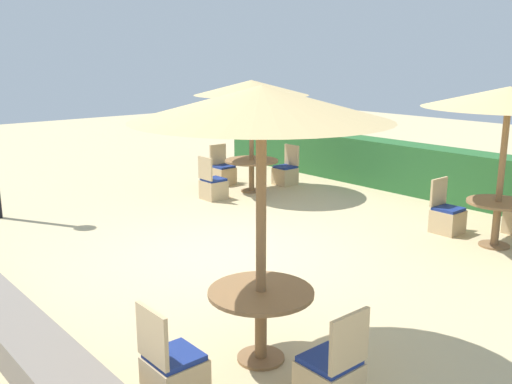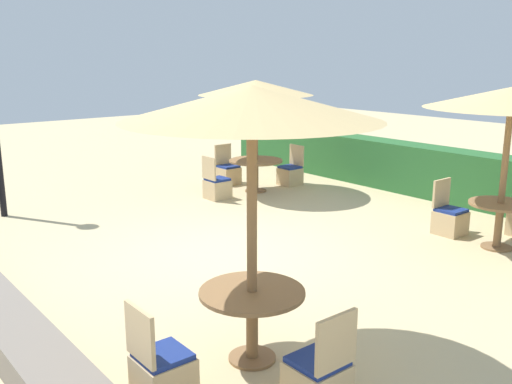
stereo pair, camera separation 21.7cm
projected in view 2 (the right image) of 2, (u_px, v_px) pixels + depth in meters
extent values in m
plane|color=#C6B284|center=(226.00, 254.00, 8.78)|extent=(40.00, 40.00, 0.00)
cube|color=#28602D|center=(440.00, 174.00, 12.12)|extent=(13.00, 0.70, 1.08)
cylinder|color=olive|center=(252.00, 234.00, 5.45)|extent=(0.10, 0.10, 2.65)
cone|color=tan|center=(252.00, 103.00, 5.16)|extent=(2.42, 2.42, 0.32)
cylinder|color=olive|center=(252.00, 358.00, 5.75)|extent=(0.48, 0.48, 0.03)
cylinder|color=olive|center=(252.00, 327.00, 5.67)|extent=(0.12, 0.12, 0.70)
cylinder|color=olive|center=(252.00, 292.00, 5.59)|extent=(1.05, 1.05, 0.04)
cube|color=tan|center=(164.00, 378.00, 5.05)|extent=(0.46, 0.46, 0.40)
cube|color=navy|center=(163.00, 355.00, 5.00)|extent=(0.42, 0.42, 0.05)
cube|color=tan|center=(140.00, 335.00, 4.81)|extent=(0.46, 0.04, 0.48)
cube|color=tan|center=(317.00, 384.00, 4.96)|extent=(0.46, 0.46, 0.40)
cube|color=navy|center=(317.00, 361.00, 4.91)|extent=(0.42, 0.42, 0.05)
cube|color=tan|center=(336.00, 342.00, 4.68)|extent=(0.04, 0.46, 0.48)
cylinder|color=olive|center=(504.00, 173.00, 8.79)|extent=(0.10, 0.10, 2.45)
cone|color=tan|center=(512.00, 97.00, 8.52)|extent=(2.59, 2.59, 0.32)
cylinder|color=olive|center=(496.00, 247.00, 9.07)|extent=(0.48, 0.48, 0.03)
cylinder|color=olive|center=(498.00, 227.00, 9.00)|extent=(0.12, 0.12, 0.70)
cylinder|color=olive|center=(501.00, 204.00, 8.91)|extent=(0.97, 0.97, 0.04)
cube|color=tan|center=(450.00, 223.00, 9.74)|extent=(0.46, 0.46, 0.40)
cube|color=navy|center=(451.00, 210.00, 9.68)|extent=(0.42, 0.42, 0.05)
cube|color=tan|center=(441.00, 193.00, 9.78)|extent=(0.04, 0.46, 0.48)
cylinder|color=olive|center=(256.00, 139.00, 12.58)|extent=(0.10, 0.10, 2.39)
cone|color=tan|center=(256.00, 88.00, 12.32)|extent=(2.50, 2.50, 0.32)
cylinder|color=olive|center=(256.00, 191.00, 12.85)|extent=(0.48, 0.48, 0.03)
cylinder|color=olive|center=(256.00, 177.00, 12.78)|extent=(0.12, 0.12, 0.68)
cylinder|color=olive|center=(256.00, 161.00, 12.69)|extent=(1.19, 1.19, 0.04)
cube|color=tan|center=(290.00, 176.00, 13.48)|extent=(0.46, 0.46, 0.40)
cube|color=navy|center=(290.00, 167.00, 13.42)|extent=(0.42, 0.42, 0.05)
cube|color=tan|center=(297.00, 155.00, 13.49)|extent=(0.46, 0.04, 0.48)
cube|color=tan|center=(217.00, 189.00, 12.16)|extent=(0.46, 0.46, 0.40)
cube|color=navy|center=(217.00, 179.00, 12.11)|extent=(0.42, 0.42, 0.05)
cube|color=tan|center=(209.00, 168.00, 11.92)|extent=(0.46, 0.04, 0.48)
cube|color=tan|center=(228.00, 176.00, 13.57)|extent=(0.46, 0.46, 0.40)
cube|color=navy|center=(228.00, 166.00, 13.52)|extent=(0.42, 0.42, 0.05)
cube|color=tan|center=(223.00, 154.00, 13.61)|extent=(0.04, 0.46, 0.48)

